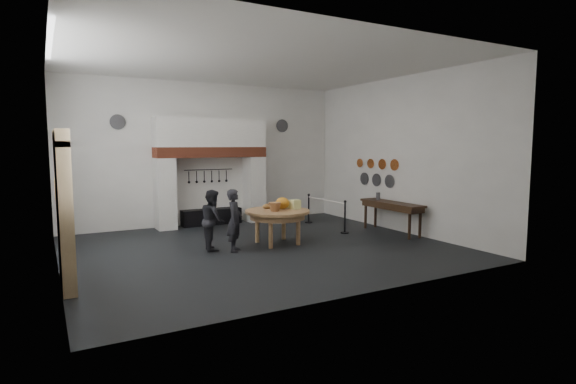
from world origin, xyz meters
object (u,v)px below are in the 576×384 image
iron_range (212,217)px  side_table (392,203)px  visitor_far (213,220)px  barrier_post_near (345,218)px  work_table (277,211)px  visitor_near (235,220)px  barrier_post_far (309,209)px

iron_range → side_table: 5.65m
visitor_far → barrier_post_near: size_ratio=1.63×
side_table → barrier_post_near: bearing=153.1°
visitor_far → side_table: 5.25m
iron_range → work_table: size_ratio=1.15×
visitor_near → side_table: size_ratio=0.68×
iron_range → side_table: size_ratio=0.86×
visitor_far → barrier_post_near: visitor_far is taller
visitor_far → barrier_post_far: 4.57m
visitor_near → visitor_far: size_ratio=1.02×
barrier_post_near → barrier_post_far: bearing=90.0°
work_table → visitor_far: (-1.68, 0.14, -0.10)m
iron_range → barrier_post_near: (2.90, -3.23, 0.20)m
iron_range → visitor_far: (-1.13, -3.38, 0.49)m
side_table → barrier_post_far: bearing=114.8°
visitor_near → side_table: bearing=-60.7°
visitor_near → barrier_post_near: visitor_near is taller
visitor_near → barrier_post_far: bearing=-24.9°
iron_range → visitor_far: visitor_far is taller
side_table → barrier_post_far: same height
side_table → work_table: bearing=174.9°
side_table → barrier_post_far: 2.91m
visitor_far → visitor_near: bearing=-124.9°
work_table → visitor_far: 1.69m
work_table → visitor_near: visitor_near is taller
visitor_near → barrier_post_near: size_ratio=1.66×
visitor_near → visitor_far: 0.57m
visitor_far → side_table: size_ratio=0.67×
iron_range → barrier_post_near: size_ratio=2.11×
work_table → visitor_near: bearing=-168.7°
visitor_near → barrier_post_far: 4.44m
iron_range → side_table: side_table is taller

